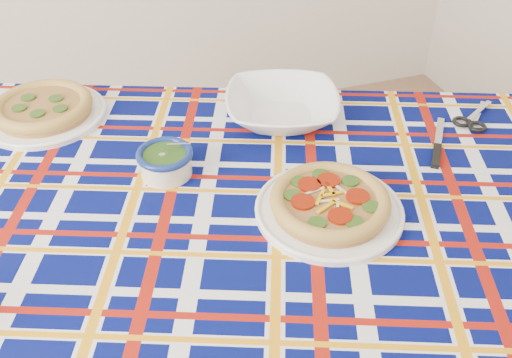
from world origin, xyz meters
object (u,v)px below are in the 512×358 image
object	(u,v)px
main_focaccia_plate	(330,202)
serving_bowl	(282,107)
pesto_bowl	(165,160)
dining_table	(241,233)

from	to	relation	value
main_focaccia_plate	serving_bowl	bearing A→B (deg)	84.73
main_focaccia_plate	pesto_bowl	world-z (taller)	pesto_bowl
dining_table	main_focaccia_plate	world-z (taller)	main_focaccia_plate
serving_bowl	main_focaccia_plate	bearing A→B (deg)	-95.27
pesto_bowl	serving_bowl	distance (m)	0.37
main_focaccia_plate	pesto_bowl	bearing A→B (deg)	140.81
main_focaccia_plate	pesto_bowl	distance (m)	0.39
main_focaccia_plate	serving_bowl	size ratio (longest dim) A/B	1.10
dining_table	pesto_bowl	distance (m)	0.24
main_focaccia_plate	serving_bowl	world-z (taller)	serving_bowl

